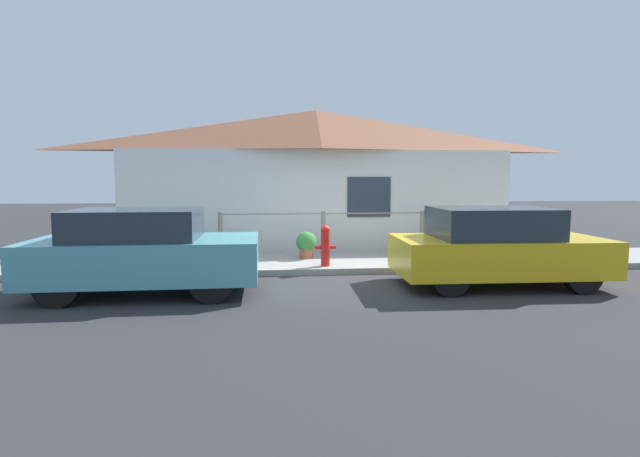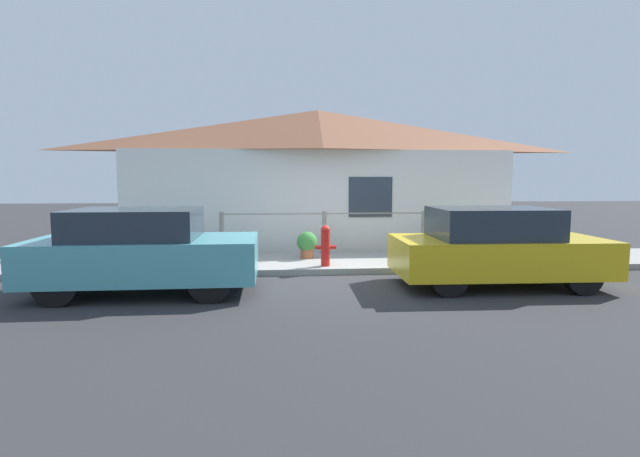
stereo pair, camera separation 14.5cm
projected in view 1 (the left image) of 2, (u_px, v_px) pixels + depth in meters
The scene contains 10 objects.
ground_plane at pixel (335, 275), 9.85m from camera, with size 60.00×60.00×0.00m, color #2D2D30.
sidewalk at pixel (328, 263), 10.92m from camera, with size 24.00×2.18×0.12m.
house at pixel (316, 139), 13.21m from camera, with size 10.23×2.23×3.71m.
fence at pixel (323, 230), 11.79m from camera, with size 4.90×0.10×1.00m.
car_left at pixel (144, 251), 8.20m from camera, with size 3.66×1.79×1.41m.
car_right at pixel (497, 247), 8.84m from camera, with size 3.66×1.82×1.39m.
fire_hydrant at pixel (325, 245), 10.14m from camera, with size 0.43×0.19×0.83m.
potted_plant_near_hydrant at pixel (306, 244), 11.13m from camera, with size 0.45×0.45×0.60m.
potted_plant_by_fence at pixel (172, 242), 10.88m from camera, with size 0.54×0.54×0.69m.
potted_plant_corner at pixel (447, 242), 11.57m from camera, with size 0.45×0.45×0.54m.
Camera 1 is at (-1.31, -9.63, 1.91)m, focal length 28.00 mm.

